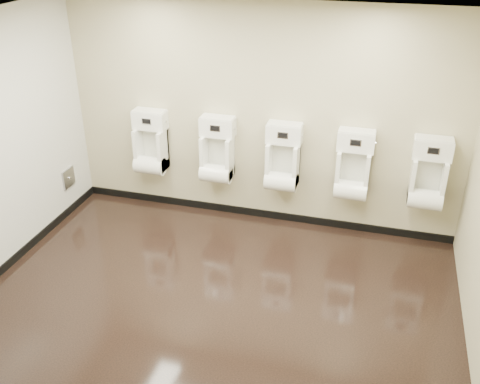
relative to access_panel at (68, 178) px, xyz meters
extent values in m
cube|color=black|center=(2.48, -1.20, -0.50)|extent=(5.00, 3.50, 0.00)
cube|color=white|center=(2.48, -1.20, 2.30)|extent=(5.00, 3.50, 0.00)
cube|color=#B8B18A|center=(2.48, 0.55, 0.90)|extent=(5.00, 0.02, 2.80)
cube|color=#B8B18A|center=(2.48, -2.95, 0.90)|extent=(5.00, 0.02, 2.80)
cube|color=black|center=(2.48, 0.54, -0.45)|extent=(5.00, 0.02, 0.10)
cube|color=black|center=(-0.01, -1.20, -0.45)|extent=(0.02, 3.50, 0.10)
cube|color=#9E9EA3|center=(0.00, 0.00, 0.00)|extent=(0.03, 0.25, 0.25)
cylinder|color=silver|center=(0.02, 0.00, 0.00)|extent=(0.02, 0.04, 0.04)
cube|color=white|center=(1.05, 0.41, 0.37)|extent=(0.39, 0.28, 0.55)
cube|color=silver|center=(1.05, 0.50, 0.41)|extent=(0.29, 0.01, 0.43)
cylinder|color=white|center=(1.05, 0.33, 0.17)|extent=(0.39, 0.24, 0.24)
cube|color=white|center=(1.05, 0.45, 0.76)|extent=(0.43, 0.21, 0.24)
cube|color=black|center=(1.05, 0.34, 0.78)|extent=(0.11, 0.01, 0.06)
cube|color=silver|center=(1.05, 0.34, 0.78)|extent=(0.13, 0.01, 0.08)
cylinder|color=silver|center=(1.27, 0.45, 0.76)|extent=(0.01, 0.03, 0.03)
cube|color=white|center=(1.97, 0.41, 0.37)|extent=(0.39, 0.28, 0.55)
cube|color=silver|center=(1.97, 0.50, 0.41)|extent=(0.29, 0.01, 0.43)
cylinder|color=white|center=(1.97, 0.33, 0.17)|extent=(0.39, 0.24, 0.24)
cube|color=white|center=(1.97, 0.45, 0.76)|extent=(0.43, 0.21, 0.24)
cube|color=black|center=(1.97, 0.34, 0.78)|extent=(0.11, 0.01, 0.06)
cube|color=silver|center=(1.97, 0.34, 0.78)|extent=(0.13, 0.01, 0.08)
cylinder|color=silver|center=(2.19, 0.45, 0.76)|extent=(0.01, 0.03, 0.03)
cube|color=white|center=(2.82, 0.41, 0.37)|extent=(0.39, 0.28, 0.55)
cube|color=silver|center=(2.82, 0.50, 0.41)|extent=(0.29, 0.01, 0.43)
cylinder|color=white|center=(2.82, 0.33, 0.17)|extent=(0.39, 0.24, 0.24)
cube|color=white|center=(2.82, 0.45, 0.76)|extent=(0.43, 0.21, 0.24)
cube|color=black|center=(2.82, 0.34, 0.78)|extent=(0.11, 0.01, 0.06)
cube|color=silver|center=(2.82, 0.34, 0.78)|extent=(0.13, 0.01, 0.08)
cylinder|color=silver|center=(3.04, 0.45, 0.76)|extent=(0.01, 0.03, 0.03)
cube|color=white|center=(3.68, 0.41, 0.37)|extent=(0.39, 0.28, 0.55)
cube|color=silver|center=(3.68, 0.50, 0.41)|extent=(0.29, 0.01, 0.43)
cylinder|color=white|center=(3.68, 0.33, 0.17)|extent=(0.39, 0.24, 0.24)
cube|color=white|center=(3.68, 0.45, 0.76)|extent=(0.43, 0.21, 0.24)
cube|color=black|center=(3.68, 0.34, 0.78)|extent=(0.11, 0.01, 0.06)
cube|color=silver|center=(3.68, 0.34, 0.78)|extent=(0.13, 0.01, 0.08)
cylinder|color=silver|center=(3.90, 0.45, 0.76)|extent=(0.01, 0.03, 0.03)
cube|color=white|center=(4.54, 0.41, 0.37)|extent=(0.39, 0.28, 0.55)
cube|color=silver|center=(4.54, 0.50, 0.41)|extent=(0.29, 0.01, 0.43)
cylinder|color=white|center=(4.54, 0.33, 0.17)|extent=(0.39, 0.24, 0.24)
cube|color=white|center=(4.54, 0.45, 0.76)|extent=(0.43, 0.21, 0.24)
cube|color=black|center=(4.54, 0.34, 0.78)|extent=(0.11, 0.01, 0.06)
cube|color=silver|center=(4.54, 0.34, 0.78)|extent=(0.13, 0.01, 0.08)
cylinder|color=silver|center=(4.76, 0.45, 0.76)|extent=(0.01, 0.03, 0.03)
camera|label=1|loc=(3.94, -5.54, 3.16)|focal=40.00mm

